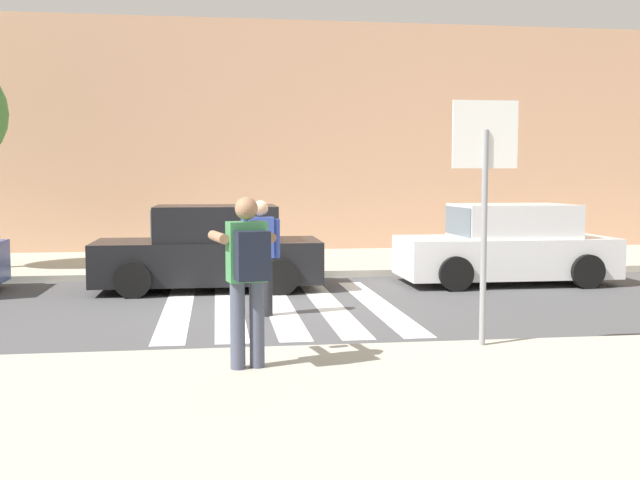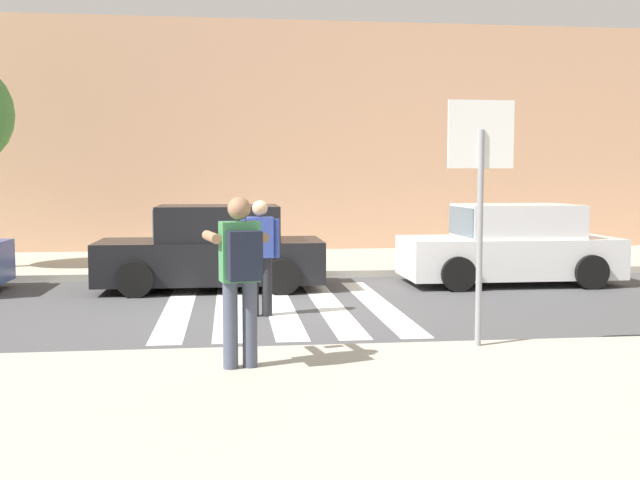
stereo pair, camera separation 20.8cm
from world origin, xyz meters
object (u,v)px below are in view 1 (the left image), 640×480
(stop_sign, at_px, (485,168))
(pedestrian_crossing, at_px, (261,251))
(photographer_with_backpack, at_px, (248,267))
(parked_car_black, at_px, (210,250))
(parked_car_white, at_px, (507,246))

(stop_sign, relative_size, pedestrian_crossing, 1.61)
(stop_sign, xyz_separation_m, photographer_with_backpack, (-2.71, -0.72, -1.00))
(pedestrian_crossing, xyz_separation_m, parked_car_black, (-0.76, 2.86, -0.25))
(pedestrian_crossing, relative_size, parked_car_white, 0.42)
(parked_car_black, bearing_deg, pedestrian_crossing, -75.15)
(stop_sign, distance_m, pedestrian_crossing, 3.91)
(photographer_with_backpack, height_order, pedestrian_crossing, photographer_with_backpack)
(stop_sign, relative_size, parked_car_black, 0.68)
(stop_sign, height_order, photographer_with_backpack, stop_sign)
(parked_car_black, xyz_separation_m, parked_car_white, (5.73, -0.00, 0.00))
(stop_sign, xyz_separation_m, parked_car_black, (-3.12, 5.75, -1.44))
(stop_sign, xyz_separation_m, parked_car_white, (2.61, 5.75, -1.44))
(photographer_with_backpack, xyz_separation_m, parked_car_white, (5.31, 6.46, -0.44))
(parked_car_white, bearing_deg, photographer_with_backpack, -129.43)
(parked_car_black, relative_size, parked_car_white, 1.00)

